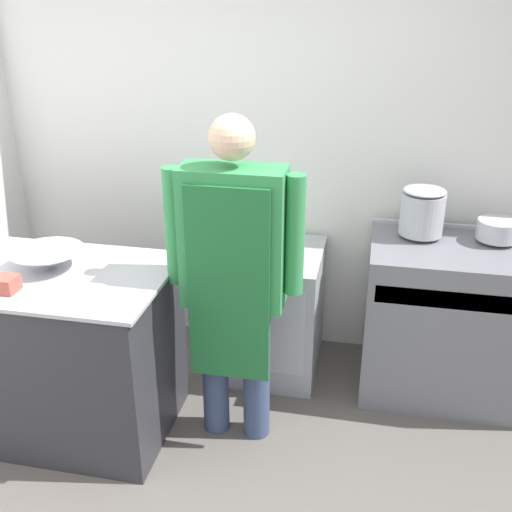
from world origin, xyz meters
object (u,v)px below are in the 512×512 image
Objects in this scene: stove at (450,320)px; person_cook at (234,267)px; plastic_tub at (6,284)px; sauce_pot at (497,230)px; mixing_bowl at (48,259)px; fridge_unit at (266,310)px; stock_pot at (423,211)px.

person_cook is at bearing -150.56° from stove.
person_cook is at bearing 18.51° from plastic_tub.
sauce_pot is (1.32, 0.75, 0.01)m from person_cook.
mixing_bowl is 2.41m from sauce_pot.
fridge_unit is 1.42m from sauce_pot.
fridge_unit is at bearing 86.69° from person_cook.
stock_pot is at bearing 39.54° from person_cook.
sauce_pot reaches higher than mixing_bowl.
person_cook is 17.14× the size of plastic_tub.
fridge_unit is 0.89m from person_cook.
person_cook reaches higher than plastic_tub.
stock_pot is (1.92, 1.09, 0.12)m from plastic_tub.
stock_pot is at bearing 180.00° from sauce_pot.
stove is 3.51× the size of stock_pot.
sauce_pot is at bearing 29.62° from person_cook.
mixing_bowl is at bearing 78.59° from plastic_tub.
stove is 9.65× the size of plastic_tub.
fridge_unit is at bearing -174.40° from stock_pot.
fridge_unit is 0.46× the size of person_cook.
stock_pot reaches higher than sauce_pot.
mixing_bowl is (-0.99, -0.72, 0.57)m from fridge_unit.
stove is at bearing -1.54° from fridge_unit.
plastic_tub is 2.57m from sauce_pot.
fridge_unit is 2.14× the size of mixing_bowl.
mixing_bowl is at bearing -176.66° from person_cook.
stock_pot is at bearing 5.60° from fridge_unit.
stock_pot is (0.91, 0.75, 0.09)m from person_cook.
stove is 1.23× the size of fridge_unit.
stock_pot is at bearing 29.58° from plastic_tub.
person_cook is 6.23× the size of stock_pot.
plastic_tub reaches higher than stove.
stove is 4.35× the size of sauce_pot.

